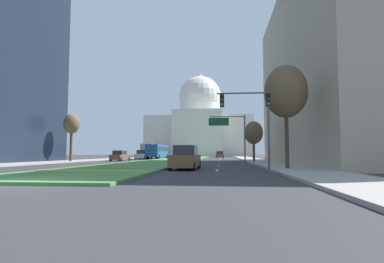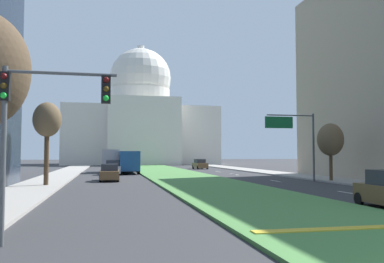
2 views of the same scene
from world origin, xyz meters
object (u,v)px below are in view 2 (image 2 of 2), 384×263
Objects in this scene: overhead_guide_sign at (296,133)px; sedan_far_horizon at (200,164)px; sedan_midblock at (110,173)px; sedan_distant at (113,168)px; box_truck_delivery at (111,160)px; street_tree_left_mid at (47,121)px; traffic_light_near_left at (35,115)px; capitol_building at (141,120)px; city_bus at (128,160)px; street_tree_right_mid at (330,140)px.

sedan_far_horizon is (-1.97, 32.42, -3.83)m from overhead_guide_sign.
sedan_midblock is 11.66m from sedan_distant.
box_truck_delivery reaches higher than sedan_distant.
street_tree_left_mid is 1.61× the size of sedan_far_horizon.
box_truck_delivery is at bearing 86.79° from traffic_light_near_left.
sedan_midblock is 0.73× the size of box_truck_delivery.
overhead_guide_sign is 1.39× the size of sedan_midblock.
capitol_building is 48.19m from city_bus.
sedan_far_horizon is at bearing 61.13° from sedan_midblock.
overhead_guide_sign is 3.21m from street_tree_right_mid.
sedan_distant is at bearing 136.54° from overhead_guide_sign.
city_bus is at bearing 83.60° from traffic_light_near_left.
traffic_light_near_left reaches higher than box_truck_delivery.
city_bus is (7.55, 21.80, -3.48)m from street_tree_left_mid.
street_tree_right_mid is 21.29m from sedan_midblock.
sedan_far_horizon is at bearing 93.47° from overhead_guide_sign.
street_tree_left_mid is 0.62× the size of city_bus.
city_bus is (2.53, 15.80, 1.00)m from sedan_midblock.
overhead_guide_sign is at bearing -53.68° from city_bus.
capitol_building is 5.47× the size of street_tree_left_mid.
city_bus reaches higher than sedan_far_horizon.
sedan_midblock is 0.42× the size of city_bus.
city_bus is (-5.38, -46.97, -9.33)m from capitol_building.
traffic_light_near_left reaches higher than city_bus.
street_tree_left_mid is at bearing -179.16° from street_tree_right_mid.
street_tree_right_mid reaches higher than box_truck_delivery.
sedan_distant is (-16.98, 16.09, -3.77)m from overhead_guide_sign.
box_truck_delivery is 3.13m from city_bus.
street_tree_right_mid is at bearing -49.52° from box_truck_delivery.
street_tree_right_mid is 34.11m from sedan_far_horizon.
box_truck_delivery reaches higher than sedan_far_horizon.
capitol_building is 7.13× the size of traffic_light_near_left.
capitol_building is 3.37× the size of city_bus.
capitol_building is at bearing 98.04° from overhead_guide_sign.
street_tree_left_mid is at bearing -175.99° from overhead_guide_sign.
overhead_guide_sign is 1.38× the size of sedan_distant.
street_tree_left_mid is 9.01m from sedan_midblock.
capitol_building is 46.49m from box_truck_delivery.
box_truck_delivery is at bearing 137.85° from city_bus.
overhead_guide_sign is 32.71m from sedan_far_horizon.
capitol_building reaches higher than sedan_distant.
overhead_guide_sign is at bearing 49.57° from traffic_light_near_left.
street_tree_left_mid is 18.99m from sedan_distant.
overhead_guide_sign reaches higher than traffic_light_near_left.
capitol_building reaches higher than box_truck_delivery.
sedan_midblock is at bearing -97.19° from capitol_building.
capitol_building reaches higher than sedan_midblock.
box_truck_delivery is (-17.19, 22.33, -2.94)m from overhead_guide_sign.
city_bus is (-17.76, 21.43, -2.15)m from street_tree_right_mid.
traffic_light_near_left is 21.82m from street_tree_left_mid.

